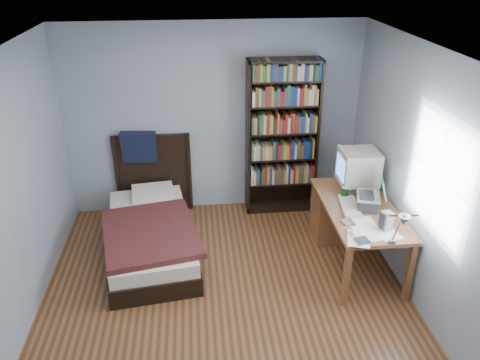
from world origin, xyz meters
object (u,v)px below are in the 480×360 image
Objects in this scene: bed at (151,229)px; laptop at (369,199)px; crt_monitor at (358,168)px; soda_can at (345,193)px; desk_lamp at (402,223)px; speaker at (387,221)px; bookshelf at (282,138)px; desk at (346,213)px; keyboard at (350,207)px.

laptop is at bearing -13.43° from bed.
crt_monitor is 3.69× the size of soda_can.
bed is at bearing 166.57° from laptop.
bed is at bearing 145.56° from desk_lamp.
speaker is at bearing -88.54° from crt_monitor.
bookshelf is at bearing 104.09° from desk_lamp.
desk is 1.63m from desk_lamp.
crt_monitor reaches higher than soda_can.
laptop is 2.54m from bed.
desk_lamp is (-0.11, -1.00, 0.33)m from laptop.
bed is at bearing 177.14° from crt_monitor.
keyboard is (-0.12, -0.41, 0.33)m from desk.
crt_monitor is at bearing 7.88° from desk.
soda_can is at bearing 96.24° from keyboard.
keyboard is 2.43× the size of speaker.
keyboard is at bearing -13.87° from bed.
bed reaches higher than desk.
bookshelf is at bearing 114.65° from soda_can.
soda_can is (-0.08, 1.25, -0.38)m from desk_lamp.
speaker is at bearing -67.78° from bookshelf.
soda_can is at bearing 90.71° from speaker.
desk_lamp reaches higher than laptop.
desk_lamp is at bearing -94.57° from crt_monitor.
crt_monitor is 0.89× the size of desk_lamp.
crt_monitor is 1.16m from bookshelf.
soda_can is (-0.11, -0.19, 0.38)m from desk.
soda_can is (-0.22, 0.67, -0.03)m from speaker.
desk_lamp is 2.80× the size of speaker.
soda_can is (-0.20, -0.21, -0.21)m from crt_monitor.
crt_monitor is (0.08, 0.01, 0.59)m from desk.
desk_lamp reaches higher than desk.
speaker is at bearing -22.31° from bed.
keyboard is 0.23× the size of bed.
soda_can is 1.26m from bookshelf.
desk is at bearing 88.68° from desk_lamp.
keyboard reaches higher than desk.
desk is 0.71× the size of bed.
desk_lamp is 2.45m from bookshelf.
desk_lamp reaches higher than crt_monitor.
desk_lamp is at bearing -91.32° from desk.
desk is 3.03× the size of crt_monitor.
desk_lamp reaches higher than keyboard.
bed is (-2.41, 0.12, -0.75)m from crt_monitor.
bed is at bearing 140.44° from speaker.
laptop reaches higher than keyboard.
crt_monitor is 0.23× the size of bed.
keyboard is at bearing -69.18° from bookshelf.
speaker reaches higher than soda_can.
bed reaches higher than laptop.
crt_monitor reaches higher than keyboard.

